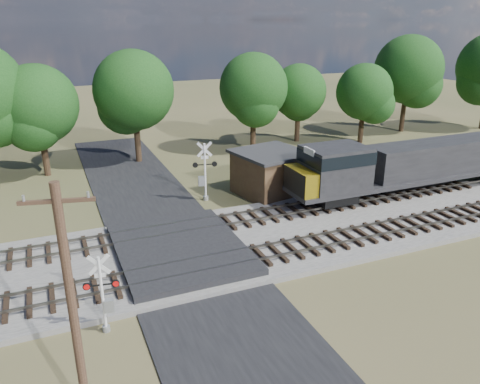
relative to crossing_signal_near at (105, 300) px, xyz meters
name	(u,v)px	position (x,y,z in m)	size (l,w,h in m)	color
ground	(183,259)	(4.86, 5.10, -1.56)	(160.00, 160.00, 0.00)	#424A27
ballast_bed	(327,225)	(14.86, 5.60, -1.41)	(140.00, 10.00, 0.30)	gray
road	(183,258)	(4.86, 5.10, -1.52)	(7.00, 60.00, 0.08)	black
crossing_panel	(180,250)	(4.86, 5.60, -1.25)	(7.00, 9.00, 0.62)	#262628
track_near	(247,257)	(7.99, 3.10, -1.15)	(140.00, 2.60, 0.33)	black
track_far	(216,223)	(7.99, 8.10, -1.15)	(140.00, 2.60, 0.33)	black
crossing_signal_near	(105,300)	(0.00, 0.00, 0.00)	(1.50, 0.40, 3.76)	silver
crossing_signal_far	(204,176)	(9.01, 13.37, 0.32)	(1.81, 0.50, 4.53)	silver
utility_pole	(72,307)	(-1.33, -4.78, 3.00)	(2.08, 0.58, 8.61)	#39231A
equipment_shed	(271,173)	(14.19, 12.68, 0.17)	(5.89, 5.89, 3.42)	#49301F
treeline	(217,87)	(14.47, 25.02, 5.14)	(81.19, 11.62, 11.56)	black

